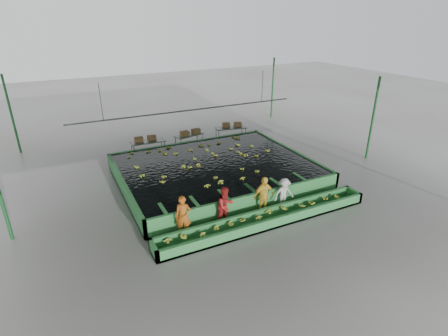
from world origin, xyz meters
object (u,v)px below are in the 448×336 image
packing_table_mid (189,141)px  box_stack_right (232,127)px  sorting_trough (267,219)px  worker_c (263,196)px  box_stack_mid (190,134)px  worker_d (284,194)px  packing_table_right (231,134)px  worker_a (183,216)px  worker_b (225,206)px  flotation_tank (216,171)px  box_stack_left (145,141)px  packing_table_left (148,148)px

packing_table_mid → box_stack_right: box_stack_right is taller
sorting_trough → packing_table_mid: packing_table_mid is taller
packing_table_mid → box_stack_right: size_ratio=1.46×
worker_c → box_stack_right: size_ratio=1.35×
box_stack_mid → box_stack_right: 3.18m
worker_d → packing_table_mid: 9.61m
packing_table_right → box_stack_mid: (-3.04, -0.00, 0.40)m
worker_a → worker_b: bearing=23.6°
worker_c → packing_table_mid: 9.58m
worker_a → flotation_tank: bearing=74.8°
box_stack_left → box_stack_right: 6.26m
flotation_tank → worker_b: 4.60m
worker_a → box_stack_right: bearing=76.7°
packing_table_left → packing_table_right: 6.00m
box_stack_right → worker_c: bearing=-109.8°
sorting_trough → packing_table_right: bearing=70.6°
packing_table_mid → worker_a: bearing=-112.5°
worker_d → packing_table_right: 9.78m
packing_table_right → box_stack_left: (-6.12, -0.17, 0.48)m
worker_d → packing_table_left: (-3.76, 9.26, -0.26)m
packing_table_left → box_stack_mid: box_stack_mid is taller
worker_b → box_stack_left: 9.40m
worker_b → packing_table_right: size_ratio=0.80×
sorting_trough → worker_a: bearing=167.0°
packing_table_left → box_stack_left: size_ratio=1.59×
packing_table_left → packing_table_mid: size_ratio=1.09×
worker_d → packing_table_right: (2.23, 9.52, -0.26)m
worker_a → packing_table_right: 11.87m
flotation_tank → box_stack_mid: bearing=83.6°
box_stack_mid → box_stack_right: size_ratio=1.05×
worker_b → worker_a: bearing=166.7°
box_stack_left → packing_table_left: bearing=-36.7°
packing_table_left → packing_table_right: bearing=2.5°
packing_table_left → box_stack_right: bearing=3.1°
worker_d → box_stack_left: (-3.89, 9.35, 0.22)m
sorting_trough → packing_table_right: 10.94m
worker_a → packing_table_mid: size_ratio=0.89×
packing_table_right → worker_d: bearing=-103.2°
worker_c → box_stack_mid: size_ratio=1.28×
packing_table_right → flotation_tank: bearing=-124.8°
worker_b → packing_table_left: 9.30m
packing_table_right → box_stack_left: box_stack_left is taller
worker_d → packing_table_right: bearing=81.0°
packing_table_left → packing_table_mid: 2.90m
box_stack_left → packing_table_right: bearing=1.5°
worker_b → worker_d: 2.98m
worker_c → packing_table_mid: worker_c is taller
flotation_tank → box_stack_mid: (0.59, 5.21, 0.44)m
flotation_tank → worker_a: bearing=-128.8°
worker_c → box_stack_mid: worker_c is taller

